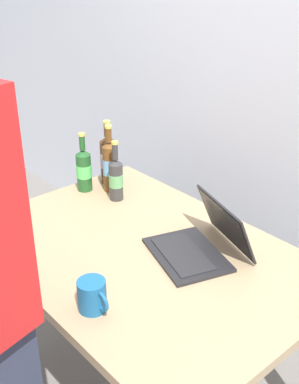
{
  "coord_description": "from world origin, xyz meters",
  "views": [
    {
      "loc": [
        1.13,
        -0.95,
        1.71
      ],
      "look_at": [
        0.04,
        0.0,
        0.99
      ],
      "focal_mm": 45.11,
      "sensor_mm": 36.0,
      "label": 1
    }
  ],
  "objects_px": {
    "beer_bottle_dark": "(108,158)",
    "beer_bottle_amber": "(84,169)",
    "laptop": "(201,243)",
    "beer_bottle_green": "(116,178)",
    "beer_bottle_brown": "(110,165)",
    "coffee_mug": "(93,296)"
  },
  "relations": [
    {
      "from": "laptop",
      "to": "coffee_mug",
      "type": "distance_m",
      "value": 0.47
    },
    {
      "from": "beer_bottle_dark",
      "to": "beer_bottle_brown",
      "type": "xyz_separation_m",
      "value": [
        0.08,
        -0.05,
        0.01
      ]
    },
    {
      "from": "beer_bottle_dark",
      "to": "coffee_mug",
      "type": "distance_m",
      "value": 0.91
    },
    {
      "from": "laptop",
      "to": "beer_bottle_green",
      "type": "height_order",
      "value": "beer_bottle_green"
    },
    {
      "from": "beer_bottle_green",
      "to": "beer_bottle_amber",
      "type": "distance_m",
      "value": 0.17
    },
    {
      "from": "laptop",
      "to": "beer_bottle_brown",
      "type": "relative_size",
      "value": 1.26
    },
    {
      "from": "coffee_mug",
      "to": "beer_bottle_green",
      "type": "bearing_deg",
      "value": 136.75
    },
    {
      "from": "beer_bottle_green",
      "to": "beer_bottle_brown",
      "type": "height_order",
      "value": "beer_bottle_brown"
    },
    {
      "from": "laptop",
      "to": "beer_bottle_green",
      "type": "bearing_deg",
      "value": 176.69
    },
    {
      "from": "beer_bottle_dark",
      "to": "beer_bottle_amber",
      "type": "xyz_separation_m",
      "value": [
        -0.0,
        -0.13,
        -0.02
      ]
    },
    {
      "from": "laptop",
      "to": "beer_bottle_brown",
      "type": "height_order",
      "value": "beer_bottle_brown"
    },
    {
      "from": "beer_bottle_brown",
      "to": "coffee_mug",
      "type": "relative_size",
      "value": 2.48
    },
    {
      "from": "beer_bottle_brown",
      "to": "coffee_mug",
      "type": "xyz_separation_m",
      "value": [
        0.62,
        -0.53,
        -0.07
      ]
    },
    {
      "from": "beer_bottle_dark",
      "to": "beer_bottle_amber",
      "type": "bearing_deg",
      "value": -90.93
    },
    {
      "from": "laptop",
      "to": "coffee_mug",
      "type": "xyz_separation_m",
      "value": [
        -0.0,
        -0.47,
        0.01
      ]
    },
    {
      "from": "beer_bottle_green",
      "to": "beer_bottle_brown",
      "type": "xyz_separation_m",
      "value": [
        -0.09,
        0.03,
        0.02
      ]
    },
    {
      "from": "beer_bottle_green",
      "to": "coffee_mug",
      "type": "xyz_separation_m",
      "value": [
        0.53,
        -0.5,
        -0.05
      ]
    },
    {
      "from": "beer_bottle_dark",
      "to": "laptop",
      "type": "bearing_deg",
      "value": -9.19
    },
    {
      "from": "laptop",
      "to": "beer_bottle_green",
      "type": "xyz_separation_m",
      "value": [
        -0.53,
        0.03,
        0.06
      ]
    },
    {
      "from": "laptop",
      "to": "beer_bottle_brown",
      "type": "xyz_separation_m",
      "value": [
        -0.62,
        0.06,
        0.08
      ]
    },
    {
      "from": "beer_bottle_dark",
      "to": "coffee_mug",
      "type": "relative_size",
      "value": 2.4
    },
    {
      "from": "beer_bottle_green",
      "to": "coffee_mug",
      "type": "relative_size",
      "value": 2.16
    }
  ]
}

